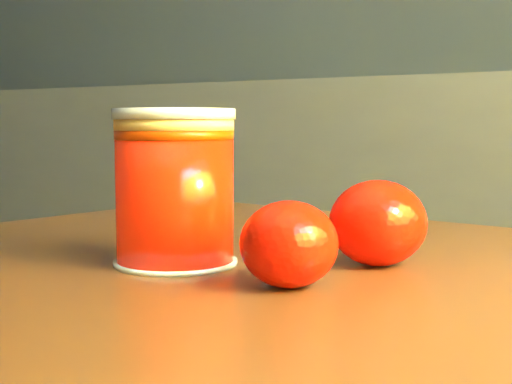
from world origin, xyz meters
The scene contains 4 objects.
kitchen_counter centered at (0.00, 1.45, 0.45)m, with size 3.15×0.60×0.90m, color #525358.
juice_glass centered at (0.76, 0.21, 0.76)m, with size 0.09×0.09×0.11m.
orange_front centered at (0.87, 0.19, 0.73)m, with size 0.06×0.06×0.06m, color #FF1805.
orange_back centered at (0.89, 0.29, 0.73)m, with size 0.07×0.07×0.06m, color #FF1805.
Camera 1 is at (1.09, -0.21, 0.80)m, focal length 50.00 mm.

